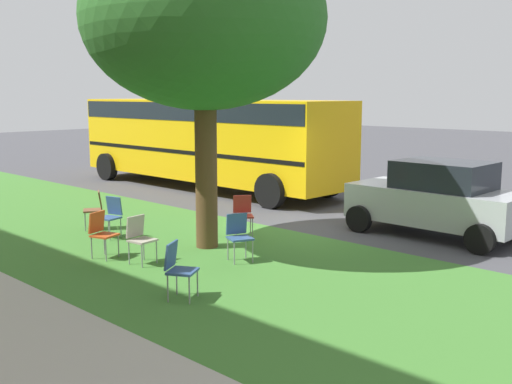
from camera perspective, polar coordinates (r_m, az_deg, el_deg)
ground at (r=13.94m, az=4.34°, el=-3.58°), size 80.00×80.00×0.00m
grass_verge at (r=11.72m, az=-5.74°, el=-6.05°), size 48.00×6.00×0.01m
street_tree at (r=12.16m, az=-4.87°, el=15.72°), size 4.71×4.71×6.23m
chair_0 at (r=11.87m, az=-14.25°, el=-3.54°), size 0.53×0.52×0.88m
chair_1 at (r=13.32m, az=-1.24°, el=-1.89°), size 0.59×0.58×0.88m
chair_2 at (r=13.50m, az=-13.41°, el=-1.99°), size 0.50×0.51×0.88m
chair_3 at (r=11.31m, az=-1.63°, el=-3.88°), size 0.55×0.54×0.88m
chair_4 at (r=11.32m, az=-10.83°, el=-4.03°), size 0.47×0.47×0.88m
chair_5 at (r=9.29m, az=-7.32°, el=-6.87°), size 0.57×0.57×0.88m
chair_6 at (r=14.40m, az=-14.78°, el=-1.35°), size 0.57×0.57×0.88m
parked_car at (r=13.78m, az=16.65°, el=-0.55°), size 3.70×1.92×1.65m
school_bus at (r=20.04m, az=-4.65°, el=5.38°), size 10.40×2.80×2.88m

